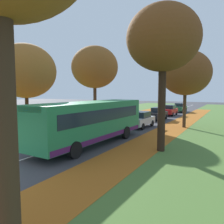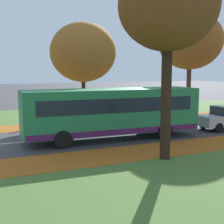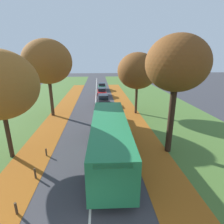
% 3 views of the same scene
% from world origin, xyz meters
% --- Properties ---
extents(grass_verge_left, '(12.00, 90.00, 0.01)m').
position_xyz_m(grass_verge_left, '(-9.20, 20.00, 0.00)').
color(grass_verge_left, '#476B2D').
rests_on(grass_verge_left, ground).
extents(leaf_litter_left, '(2.80, 60.00, 0.00)m').
position_xyz_m(leaf_litter_left, '(-4.60, 14.00, 0.01)').
color(leaf_litter_left, '#9E5619').
rests_on(leaf_litter_left, grass_verge_left).
extents(tree_left_near, '(5.28, 5.28, 7.87)m').
position_xyz_m(tree_left_near, '(-6.18, 8.69, 5.48)').
color(tree_left_near, '#382619').
rests_on(tree_left_near, ground).
extents(tree_left_mid, '(5.82, 5.82, 9.36)m').
position_xyz_m(tree_left_mid, '(-5.45, 18.54, 6.72)').
color(tree_left_mid, '#422D1E').
rests_on(tree_left_mid, ground).
extents(tree_right_near, '(4.42, 4.42, 8.85)m').
position_xyz_m(tree_right_near, '(6.06, 8.60, 6.80)').
color(tree_right_near, black).
rests_on(tree_right_near, ground).
extents(bollard_third, '(0.12, 0.12, 0.66)m').
position_xyz_m(bollard_third, '(-3.54, 3.30, 0.33)').
color(bollard_third, '#4C3823').
rests_on(bollard_third, ground).
extents(bollard_fourth, '(0.12, 0.12, 0.70)m').
position_xyz_m(bollard_fourth, '(-3.52, 5.93, 0.35)').
color(bollard_fourth, '#4C3823').
rests_on(bollard_fourth, ground).
extents(bollard_fifth, '(0.12, 0.12, 0.61)m').
position_xyz_m(bollard_fifth, '(-3.57, 8.56, 0.30)').
color(bollard_fifth, '#4C3823').
rests_on(bollard_fifth, ground).
extents(bus, '(2.91, 10.48, 2.98)m').
position_xyz_m(bus, '(1.29, 7.98, 1.70)').
color(bus, '#237A47').
rests_on(bus, ground).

